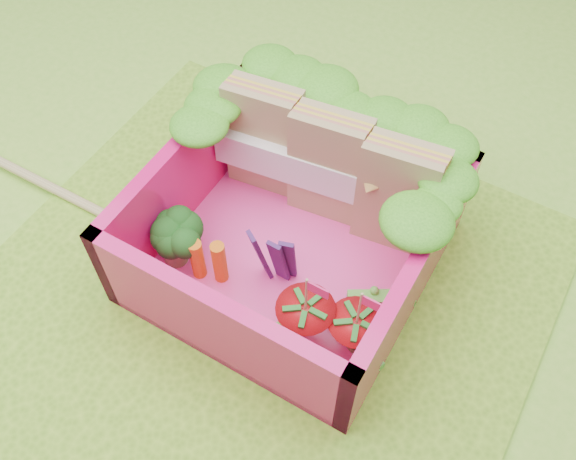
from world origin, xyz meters
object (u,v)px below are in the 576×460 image
Objects in this scene: broccoli at (171,237)px; chopsticks at (93,208)px; strawberry_left at (305,322)px; bento_box at (292,229)px; strawberry_right at (354,334)px; sandwich_stack at (329,167)px.

chopsticks is (-0.59, 0.04, -0.22)m from broccoli.
strawberry_left is 0.22× the size of chopsticks.
bento_box is 3.83× the size of broccoli.
broccoli is 0.69× the size of strawberry_right.
broccoli is at bearing -147.38° from bento_box.
strawberry_left is 1.02× the size of strawberry_right.
strawberry_left reaches higher than bento_box.
bento_box is at bearing -90.79° from sandwich_stack.
bento_box is 0.46m from strawberry_left.
strawberry_right is at bearing 0.79° from broccoli.
bento_box is at bearing 32.62° from broccoli.
broccoli is 0.63m from chopsticks.
chopsticks is at bearing 175.75° from broccoli.
strawberry_right is (0.49, -0.30, -0.09)m from bento_box.
strawberry_left is (0.76, -0.05, -0.05)m from broccoli.
chopsticks is at bearing 178.88° from strawberry_right.
sandwich_stack reaches higher than strawberry_left.
sandwich_stack is 2.40× the size of strawberry_right.
bento_box is 0.37m from sandwich_stack.
sandwich_stack is at bearing 30.08° from chopsticks.
strawberry_left is (0.27, -0.71, -0.18)m from sandwich_stack.
bento_box is 0.58m from broccoli.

